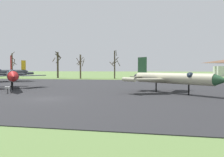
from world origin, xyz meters
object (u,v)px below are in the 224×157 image
Objects in this scene: jet_fighter_front_left at (12,75)px; jet_fighter_rear_left at (6,73)px; info_placard_front_left at (8,89)px; jet_fighter_rear_center at (172,78)px.

jet_fighter_rear_left is (-14.11, 18.48, 0.03)m from jet_fighter_front_left.
jet_fighter_front_left is at bearing 120.60° from info_placard_front_left.
jet_fighter_rear_center is 43.08m from jet_fighter_rear_left.
jet_fighter_front_left is 23.25m from jet_fighter_rear_left.
jet_fighter_front_left reaches higher than info_placard_front_left.
info_placard_front_left is 20.36m from jet_fighter_rear_center.
jet_fighter_front_left is 0.90× the size of jet_fighter_rear_left.
jet_fighter_rear_center reaches higher than info_placard_front_left.
jet_fighter_front_left is at bearing 174.93° from jet_fighter_rear_center.
jet_fighter_front_left is at bearing -52.63° from jet_fighter_rear_left.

